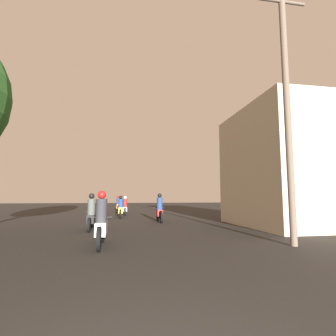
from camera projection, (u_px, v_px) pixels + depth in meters
The scene contains 8 objects.
motorcycle_white at pixel (101, 224), 7.56m from camera, with size 0.60×2.06×1.60m.
motorcycle_black at pixel (91, 215), 11.26m from camera, with size 0.60×2.02×1.57m.
motorcycle_red at pixel (159, 210), 14.76m from camera, with size 0.60×1.99×1.61m.
motorcycle_yellow at pixel (121, 209), 17.81m from camera, with size 0.60×1.96×1.49m.
motorcycle_silver at pixel (125, 207), 20.31m from camera, with size 0.60×2.02×1.47m.
motorcycle_orange at pixel (118, 205), 24.65m from camera, with size 0.60×2.05×1.53m.
building_right_near at pixel (294, 168), 13.07m from camera, with size 5.39×6.08×5.73m.
utility_pole_near at pixel (287, 104), 8.03m from camera, with size 1.60×0.20×8.16m.
Camera 1 is at (-0.19, -1.55, 1.42)m, focal length 28.00 mm.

